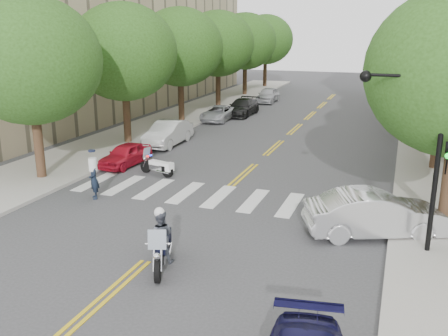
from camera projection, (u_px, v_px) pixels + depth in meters
The scene contains 24 objects.
ground at pixel (146, 261), 15.44m from camera, with size 140.00×140.00×0.00m, color #38383A.
sidewalk_left at pixel (173, 120), 38.43m from camera, with size 5.00×60.00×0.15m, color #9E9991.
sidewalk_right at pixel (440, 138), 32.23m from camera, with size 5.00×60.00×0.15m, color #9E9991.
tree_l_0 at pixel (30, 60), 22.22m from camera, with size 6.40×6.40×8.45m.
tree_l_1 at pixel (123, 52), 29.46m from camera, with size 6.40×6.40×8.45m.
tree_l_2 at pixel (180, 47), 36.70m from camera, with size 6.40×6.40×8.45m.
tree_l_3 at pixel (218, 44), 43.94m from camera, with size 6.40×6.40×8.45m.
tree_l_4 at pixel (245, 41), 51.18m from camera, with size 6.40×6.40×8.45m.
tree_l_5 at pixel (266, 40), 58.42m from camera, with size 6.40×6.40×8.45m.
tree_r_1 at pixel (446, 58), 23.72m from camera, with size 6.40×6.40×8.45m.
tree_r_2 at pixel (438, 51), 30.96m from camera, with size 6.40×6.40×8.45m.
tree_r_3 at pixel (433, 46), 38.20m from camera, with size 6.40×6.40×8.45m.
tree_r_4 at pixel (429, 43), 45.44m from camera, with size 6.40×6.40×8.45m.
tree_r_5 at pixel (427, 41), 52.68m from camera, with size 6.40×6.40×8.45m.
traffic_signal_pole at pixel (423, 139), 15.07m from camera, with size 2.82×0.42×6.00m.
motorcycle_police at pixel (161, 240), 14.87m from camera, with size 1.14×2.28×1.93m.
motorcycle_parked at pixel (159, 167), 24.23m from camera, with size 1.99×0.82×1.31m.
officer_standing at pixel (94, 179), 20.89m from camera, with size 0.62×0.41×1.70m, color black.
convertible at pixel (375, 214), 17.18m from camera, with size 1.67×4.80×1.58m, color #BBBBBD.
parked_car_a at pixel (126, 155), 25.93m from camera, with size 1.39×3.45×1.18m, color red.
parked_car_b at pixel (168, 133), 30.42m from camera, with size 1.56×4.47×1.47m, color silver.
parked_car_c at pixel (218, 113), 38.40m from camera, with size 1.90×4.13×1.15m, color #ABACB3.
parked_car_d at pixel (242, 107), 40.67m from camera, with size 1.88×4.62×1.34m, color black.
parked_car_e at pixel (268, 95), 47.71m from camera, with size 1.66×4.12×1.40m, color #AEAFB4.
Camera 1 is at (7.05, -12.41, 7.00)m, focal length 40.00 mm.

